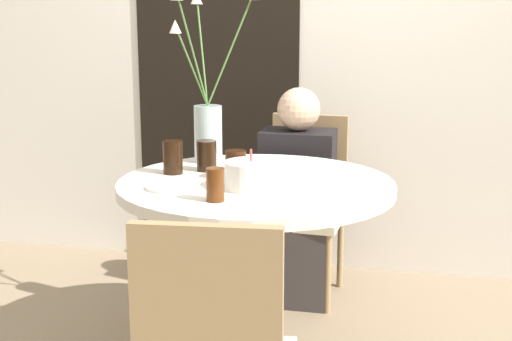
{
  "coord_description": "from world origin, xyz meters",
  "views": [
    {
      "loc": [
        0.56,
        -2.53,
        1.38
      ],
      "look_at": [
        0.0,
        0.0,
        0.81
      ],
      "focal_mm": 50.0,
      "sensor_mm": 36.0,
      "label": 1
    }
  ],
  "objects_px": {
    "side_plate": "(173,187)",
    "drink_glass_1": "(215,185)",
    "drink_glass_2": "(207,156)",
    "birthday_cake": "(251,175)",
    "chair_right_flank": "(305,196)",
    "flower_vase": "(208,112)",
    "drink_glass_0": "(173,157)",
    "person_guest": "(298,205)",
    "drink_glass_3": "(236,165)"
  },
  "relations": [
    {
      "from": "chair_right_flank",
      "to": "drink_glass_1",
      "type": "bearing_deg",
      "value": -92.35
    },
    {
      "from": "birthday_cake",
      "to": "drink_glass_1",
      "type": "xyz_separation_m",
      "value": [
        -0.08,
        -0.2,
        0.01
      ]
    },
    {
      "from": "drink_glass_0",
      "to": "drink_glass_1",
      "type": "xyz_separation_m",
      "value": [
        0.27,
        -0.37,
        -0.01
      ]
    },
    {
      "from": "side_plate",
      "to": "drink_glass_3",
      "type": "distance_m",
      "value": 0.27
    },
    {
      "from": "side_plate",
      "to": "drink_glass_1",
      "type": "xyz_separation_m",
      "value": [
        0.2,
        -0.14,
        0.05
      ]
    },
    {
      "from": "birthday_cake",
      "to": "drink_glass_2",
      "type": "bearing_deg",
      "value": 133.58
    },
    {
      "from": "birthday_cake",
      "to": "person_guest",
      "type": "distance_m",
      "value": 0.88
    },
    {
      "from": "drink_glass_1",
      "to": "drink_glass_2",
      "type": "relative_size",
      "value": 0.93
    },
    {
      "from": "drink_glass_0",
      "to": "person_guest",
      "type": "xyz_separation_m",
      "value": [
        0.39,
        0.65,
        -0.34
      ]
    },
    {
      "from": "flower_vase",
      "to": "drink_glass_2",
      "type": "height_order",
      "value": "flower_vase"
    },
    {
      "from": "drink_glass_2",
      "to": "drink_glass_3",
      "type": "xyz_separation_m",
      "value": [
        0.15,
        -0.12,
        -0.01
      ]
    },
    {
      "from": "side_plate",
      "to": "drink_glass_1",
      "type": "relative_size",
      "value": 1.75
    },
    {
      "from": "drink_glass_2",
      "to": "drink_glass_3",
      "type": "distance_m",
      "value": 0.19
    },
    {
      "from": "drink_glass_0",
      "to": "flower_vase",
      "type": "bearing_deg",
      "value": 74.16
    },
    {
      "from": "drink_glass_2",
      "to": "drink_glass_0",
      "type": "bearing_deg",
      "value": -145.29
    },
    {
      "from": "drink_glass_1",
      "to": "drink_glass_2",
      "type": "distance_m",
      "value": 0.47
    },
    {
      "from": "drink_glass_1",
      "to": "person_guest",
      "type": "height_order",
      "value": "person_guest"
    },
    {
      "from": "drink_glass_2",
      "to": "person_guest",
      "type": "distance_m",
      "value": 0.72
    },
    {
      "from": "birthday_cake",
      "to": "drink_glass_1",
      "type": "distance_m",
      "value": 0.21
    },
    {
      "from": "chair_right_flank",
      "to": "person_guest",
      "type": "height_order",
      "value": "person_guest"
    },
    {
      "from": "side_plate",
      "to": "drink_glass_1",
      "type": "bearing_deg",
      "value": -35.52
    },
    {
      "from": "side_plate",
      "to": "drink_glass_2",
      "type": "distance_m",
      "value": 0.31
    },
    {
      "from": "side_plate",
      "to": "drink_glass_3",
      "type": "height_order",
      "value": "drink_glass_3"
    },
    {
      "from": "drink_glass_0",
      "to": "drink_glass_2",
      "type": "height_order",
      "value": "drink_glass_0"
    },
    {
      "from": "side_plate",
      "to": "drink_glass_0",
      "type": "xyz_separation_m",
      "value": [
        -0.07,
        0.22,
        0.06
      ]
    },
    {
      "from": "birthday_cake",
      "to": "side_plate",
      "type": "distance_m",
      "value": 0.29
    },
    {
      "from": "chair_right_flank",
      "to": "drink_glass_2",
      "type": "relative_size",
      "value": 7.32
    },
    {
      "from": "drink_glass_1",
      "to": "drink_glass_3",
      "type": "distance_m",
      "value": 0.32
    },
    {
      "from": "drink_glass_3",
      "to": "person_guest",
      "type": "bearing_deg",
      "value": 79.48
    },
    {
      "from": "chair_right_flank",
      "to": "flower_vase",
      "type": "xyz_separation_m",
      "value": [
        -0.33,
        -0.56,
        0.49
      ]
    },
    {
      "from": "person_guest",
      "to": "chair_right_flank",
      "type": "bearing_deg",
      "value": 86.09
    },
    {
      "from": "chair_right_flank",
      "to": "side_plate",
      "type": "relative_size",
      "value": 4.5
    },
    {
      "from": "drink_glass_0",
      "to": "person_guest",
      "type": "bearing_deg",
      "value": 58.83
    },
    {
      "from": "side_plate",
      "to": "person_guest",
      "type": "xyz_separation_m",
      "value": [
        0.32,
        0.87,
        -0.28
      ]
    },
    {
      "from": "flower_vase",
      "to": "drink_glass_2",
      "type": "bearing_deg",
      "value": -75.6
    },
    {
      "from": "birthday_cake",
      "to": "flower_vase",
      "type": "relative_size",
      "value": 0.26
    },
    {
      "from": "birthday_cake",
      "to": "drink_glass_2",
      "type": "distance_m",
      "value": 0.34
    },
    {
      "from": "birthday_cake",
      "to": "drink_glass_0",
      "type": "height_order",
      "value": "birthday_cake"
    },
    {
      "from": "birthday_cake",
      "to": "drink_glass_1",
      "type": "height_order",
      "value": "birthday_cake"
    },
    {
      "from": "drink_glass_2",
      "to": "person_guest",
      "type": "bearing_deg",
      "value": 63.96
    },
    {
      "from": "flower_vase",
      "to": "drink_glass_0",
      "type": "xyz_separation_m",
      "value": [
        -0.07,
        -0.25,
        -0.15
      ]
    },
    {
      "from": "birthday_cake",
      "to": "drink_glass_2",
      "type": "relative_size",
      "value": 1.59
    },
    {
      "from": "birthday_cake",
      "to": "person_guest",
      "type": "height_order",
      "value": "person_guest"
    },
    {
      "from": "drink_glass_2",
      "to": "drink_glass_3",
      "type": "height_order",
      "value": "drink_glass_2"
    },
    {
      "from": "drink_glass_1",
      "to": "drink_glass_3",
      "type": "xyz_separation_m",
      "value": [
        -0.01,
        0.32,
        -0.0
      ]
    },
    {
      "from": "birthday_cake",
      "to": "side_plate",
      "type": "bearing_deg",
      "value": -169.04
    },
    {
      "from": "chair_right_flank",
      "to": "birthday_cake",
      "type": "relative_size",
      "value": 4.61
    },
    {
      "from": "drink_glass_0",
      "to": "drink_glass_3",
      "type": "xyz_separation_m",
      "value": [
        0.26,
        -0.04,
        -0.01
      ]
    },
    {
      "from": "chair_right_flank",
      "to": "birthday_cake",
      "type": "distance_m",
      "value": 1.03
    },
    {
      "from": "drink_glass_0",
      "to": "chair_right_flank",
      "type": "bearing_deg",
      "value": 63.5
    }
  ]
}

